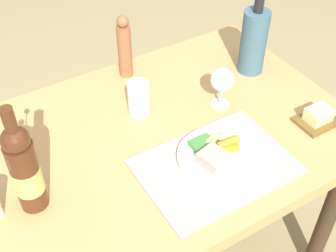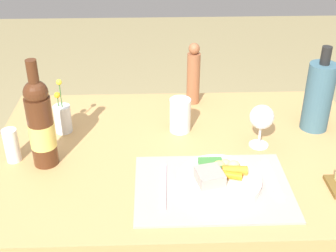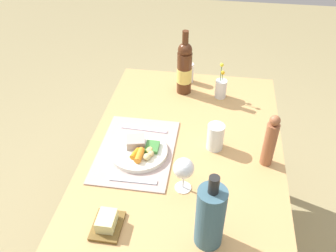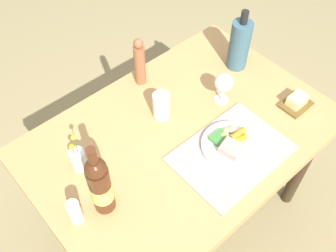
% 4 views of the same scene
% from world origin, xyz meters
% --- Properties ---
extents(dining_table, '(1.23, 0.84, 0.74)m').
position_xyz_m(dining_table, '(0.00, 0.00, 0.65)').
color(dining_table, tan).
rests_on(dining_table, ground_plane).
extents(placemat, '(0.44, 0.32, 0.01)m').
position_xyz_m(placemat, '(0.07, -0.20, 0.75)').
color(placemat, '#AD968F').
rests_on(placemat, dining_table).
extents(dinner_plate, '(0.24, 0.24, 0.06)m').
position_xyz_m(dinner_plate, '(0.09, -0.19, 0.77)').
color(dinner_plate, white).
rests_on(dinner_plate, placemat).
extents(fork, '(0.02, 0.21, 0.00)m').
position_xyz_m(fork, '(-0.07, -0.20, 0.75)').
color(fork, silver).
rests_on(fork, placemat).
extents(knife, '(0.02, 0.19, 0.00)m').
position_xyz_m(knife, '(0.25, -0.18, 0.75)').
color(knife, silver).
rests_on(knife, placemat).
extents(pepper_mill, '(0.05, 0.05, 0.24)m').
position_xyz_m(pepper_mill, '(0.06, 0.34, 0.86)').
color(pepper_mill, '#965737').
rests_on(pepper_mill, dining_table).
extents(water_tumbler, '(0.07, 0.07, 0.12)m').
position_xyz_m(water_tumbler, '(-0.00, 0.13, 0.80)').
color(water_tumbler, silver).
rests_on(water_tumbler, dining_table).
extents(cooler_bottle, '(0.09, 0.09, 0.30)m').
position_xyz_m(cooler_bottle, '(0.47, 0.13, 0.87)').
color(cooler_bottle, '#3A5E6D').
rests_on(cooler_bottle, dining_table).
extents(wine_glass, '(0.08, 0.08, 0.15)m').
position_xyz_m(wine_glass, '(0.25, 0.02, 0.85)').
color(wine_glass, white).
rests_on(wine_glass, dining_table).
extents(butter_dish, '(0.13, 0.10, 0.06)m').
position_xyz_m(butter_dish, '(0.47, -0.22, 0.77)').
color(butter_dish, brown).
rests_on(butter_dish, dining_table).
extents(flower_vase, '(0.06, 0.06, 0.20)m').
position_xyz_m(flower_vase, '(-0.40, 0.14, 0.80)').
color(flower_vase, silver).
rests_on(flower_vase, dining_table).
extents(wine_bottle, '(0.08, 0.08, 0.34)m').
position_xyz_m(wine_bottle, '(-0.42, -0.06, 0.88)').
color(wine_bottle, '#4C2714').
rests_on(wine_bottle, dining_table).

